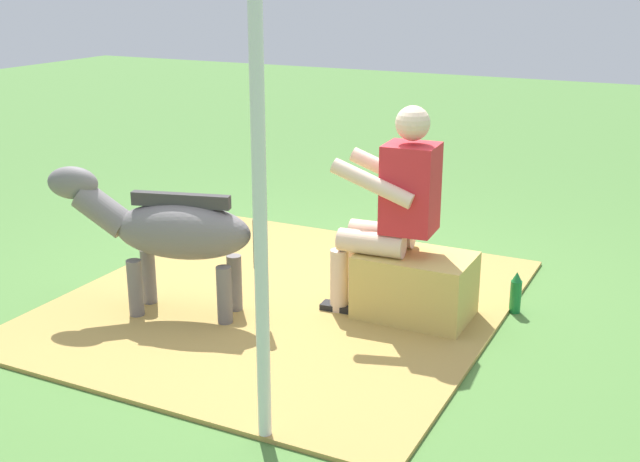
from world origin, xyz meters
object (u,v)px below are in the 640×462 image
soda_bottle (516,293)px  tent_pole_left (259,184)px  hay_bale (415,287)px  pony_standing (168,230)px  person_seated (392,205)px

soda_bottle → tent_pole_left: size_ratio=0.11×
hay_bale → tent_pole_left: tent_pole_left is taller
pony_standing → tent_pole_left: 1.66m
hay_bale → tent_pole_left: bearing=84.6°
pony_standing → tent_pole_left: tent_pole_left is taller
person_seated → soda_bottle: bearing=-150.8°
hay_bale → pony_standing: size_ratio=0.51×
soda_bottle → tent_pole_left: bearing=70.7°
hay_bale → tent_pole_left: (0.15, 1.54, 0.98)m
person_seated → tent_pole_left: (-0.01, 1.54, 0.48)m
person_seated → pony_standing: bearing=26.2°
hay_bale → pony_standing: bearing=23.7°
tent_pole_left → person_seated: bearing=-89.5°
soda_bottle → pony_standing: bearing=27.3°
hay_bale → person_seated: bearing=2.6°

